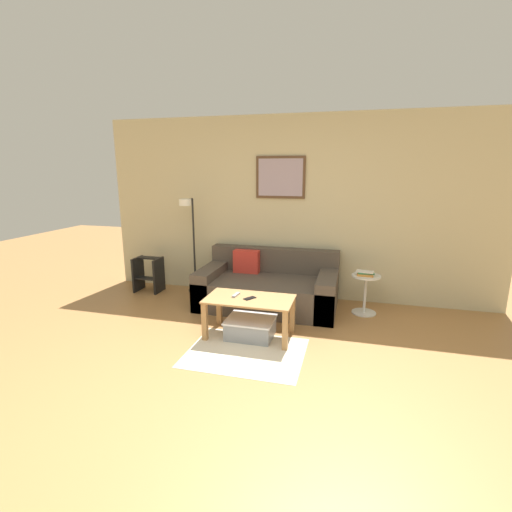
# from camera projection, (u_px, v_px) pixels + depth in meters

# --- Properties ---
(ground_plane) EXTENTS (16.00, 16.00, 0.00)m
(ground_plane) POSITION_uv_depth(u_px,v_px,m) (230.00, 412.00, 2.85)
(ground_plane) COLOR #A87542
(wall_back) EXTENTS (5.60, 0.09, 2.55)m
(wall_back) POSITION_uv_depth(u_px,v_px,m) (294.00, 208.00, 5.23)
(wall_back) COLOR #C6BC93
(wall_back) RESTS_ON ground_plane
(area_rug) EXTENTS (1.17, 0.93, 0.01)m
(area_rug) POSITION_uv_depth(u_px,v_px,m) (246.00, 352.00, 3.77)
(area_rug) COLOR beige
(area_rug) RESTS_ON ground_plane
(couch) EXTENTS (1.82, 1.00, 0.73)m
(couch) POSITION_uv_depth(u_px,v_px,m) (268.00, 287.00, 5.03)
(couch) COLOR #4C4238
(couch) RESTS_ON ground_plane
(coffee_table) EXTENTS (0.96, 0.52, 0.44)m
(coffee_table) POSITION_uv_depth(u_px,v_px,m) (250.00, 306.00, 4.07)
(coffee_table) COLOR #AD7F4C
(coffee_table) RESTS_ON ground_plane
(storage_bin) EXTENTS (0.52, 0.43, 0.21)m
(storage_bin) POSITION_uv_depth(u_px,v_px,m) (250.00, 327.00, 4.11)
(storage_bin) COLOR gray
(storage_bin) RESTS_ON ground_plane
(floor_lamp) EXTENTS (0.21, 0.43, 1.42)m
(floor_lamp) POSITION_uv_depth(u_px,v_px,m) (190.00, 230.00, 5.35)
(floor_lamp) COLOR black
(floor_lamp) RESTS_ON ground_plane
(side_table) EXTENTS (0.36, 0.36, 0.51)m
(side_table) POSITION_uv_depth(u_px,v_px,m) (365.00, 291.00, 4.74)
(side_table) COLOR silver
(side_table) RESTS_ON ground_plane
(book_stack) EXTENTS (0.23, 0.17, 0.06)m
(book_stack) POSITION_uv_depth(u_px,v_px,m) (365.00, 273.00, 4.68)
(book_stack) COLOR #D18438
(book_stack) RESTS_ON side_table
(remote_control) EXTENTS (0.06, 0.15, 0.02)m
(remote_control) POSITION_uv_depth(u_px,v_px,m) (236.00, 295.00, 4.13)
(remote_control) COLOR #99999E
(remote_control) RESTS_ON coffee_table
(cell_phone) EXTENTS (0.13, 0.15, 0.01)m
(cell_phone) POSITION_uv_depth(u_px,v_px,m) (250.00, 298.00, 4.04)
(cell_phone) COLOR black
(cell_phone) RESTS_ON coffee_table
(step_stool) EXTENTS (0.38, 0.30, 0.52)m
(step_stool) POSITION_uv_depth(u_px,v_px,m) (148.00, 274.00, 5.62)
(step_stool) COLOR black
(step_stool) RESTS_ON ground_plane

